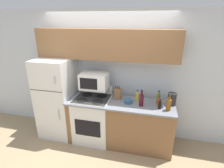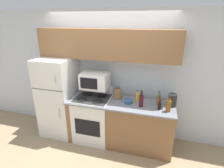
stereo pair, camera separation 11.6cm
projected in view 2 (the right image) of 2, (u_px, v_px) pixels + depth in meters
name	position (u px, v px, depth m)	size (l,w,h in m)	color
ground_plane	(99.00, 148.00, 3.40)	(12.00, 12.00, 0.00)	tan
wall_back	(109.00, 75.00, 3.61)	(8.00, 0.05, 2.55)	silver
lower_cabinets	(120.00, 122.00, 3.43)	(2.00, 0.65, 0.91)	brown
refrigerator	(59.00, 97.00, 3.68)	(0.68, 0.73, 1.65)	white
upper_cabinets	(106.00, 44.00, 3.22)	(2.68, 0.33, 0.55)	brown
stove	(93.00, 118.00, 3.55)	(0.69, 0.64, 1.09)	white
microwave	(95.00, 81.00, 3.38)	(0.52, 0.38, 0.30)	white
knife_block	(118.00, 94.00, 3.34)	(0.13, 0.08, 0.27)	brown
bowl	(128.00, 101.00, 3.20)	(0.17, 0.17, 0.07)	#335B84
bottle_whiskey	(169.00, 105.00, 2.89)	(0.08, 0.08, 0.28)	brown
bottle_cooking_spray	(137.00, 97.00, 3.27)	(0.06, 0.06, 0.22)	gold
bottle_soy_sauce	(160.00, 106.00, 2.96)	(0.05, 0.05, 0.18)	black
bottle_wine_red	(141.00, 100.00, 3.06)	(0.08, 0.08, 0.30)	#470F19
bottle_hot_sauce	(159.00, 103.00, 3.04)	(0.05, 0.05, 0.20)	red
bottle_olive_oil	(159.00, 99.00, 3.12)	(0.06, 0.06, 0.26)	#5B6619
kettle	(172.00, 100.00, 3.08)	(0.15, 0.15, 0.25)	black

